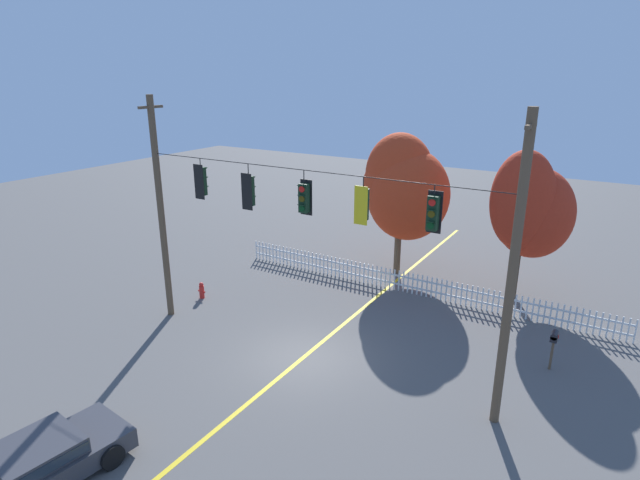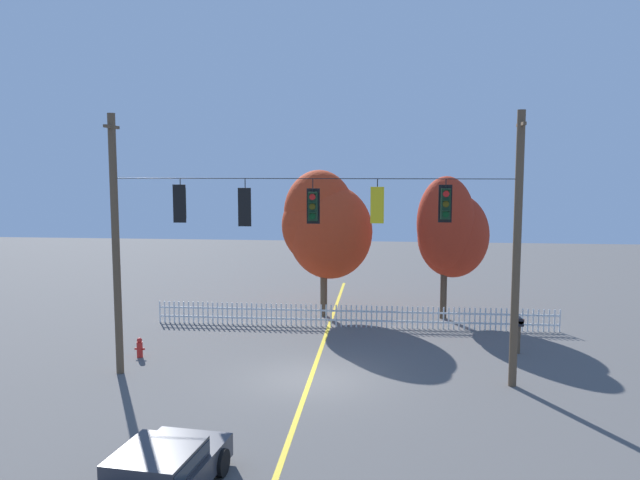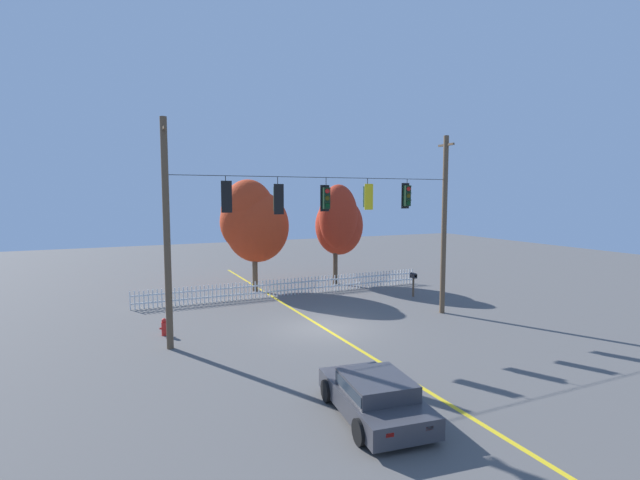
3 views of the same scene
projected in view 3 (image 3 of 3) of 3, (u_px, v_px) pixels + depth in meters
ground at (324, 328)px, 20.83m from camera, size 80.00×80.00×0.00m
lane_centerline_stripe at (324, 328)px, 20.83m from camera, size 0.16×36.00×0.01m
signal_support_span at (324, 228)px, 20.40m from camera, size 13.50×1.10×8.86m
traffic_signal_westbound_side at (226, 197)px, 18.46m from camera, size 0.43×0.38×1.46m
traffic_signal_northbound_secondary at (278, 199)px, 19.38m from camera, size 0.43×0.38×1.56m
traffic_signal_northbound_primary at (326, 198)px, 20.32m from camera, size 0.43×0.38×1.48m
traffic_signal_eastbound_side at (367, 197)px, 21.17m from camera, size 0.43×0.38×1.43m
traffic_signal_southbound_primary at (407, 196)px, 22.08m from camera, size 0.43×0.38×1.40m
white_picket_fence at (290, 287)px, 27.77m from camera, size 17.77×0.06×0.99m
autumn_maple_near_fence at (253, 221)px, 28.90m from camera, size 4.31×3.77×6.93m
autumn_maple_mid at (339, 222)px, 31.06m from camera, size 3.38×3.27×6.66m
parked_car at (375, 395)px, 12.44m from camera, size 2.39×4.15×1.15m
fire_hydrant at (164, 327)px, 19.72m from camera, size 0.38×0.22×0.75m
roadside_mailbox at (413, 277)px, 27.25m from camera, size 0.25×0.44×1.42m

